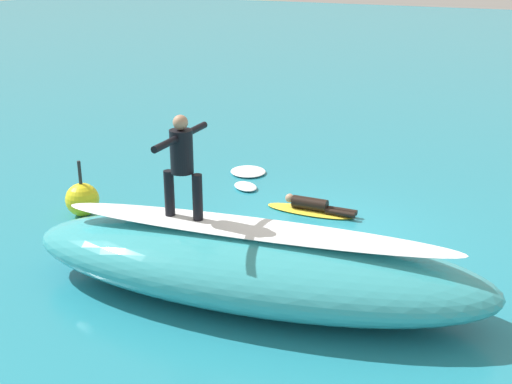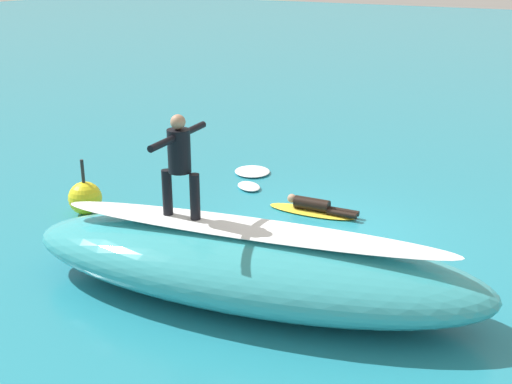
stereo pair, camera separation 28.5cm
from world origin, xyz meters
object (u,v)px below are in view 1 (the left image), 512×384
(surfboard_riding, at_px, (184,220))
(buoy_marker, at_px, (82,199))
(surfboard_paddling, at_px, (310,211))
(surfer_paddling, at_px, (315,205))
(surfer_riding, at_px, (182,159))

(surfboard_riding, distance_m, buoy_marker, 4.19)
(surfboard_paddling, height_order, buoy_marker, buoy_marker)
(surfboard_paddling, distance_m, surfer_paddling, 0.20)
(surfer_paddling, bearing_deg, surfer_riding, 78.36)
(buoy_marker, bearing_deg, surfer_paddling, -150.18)
(surfer_riding, distance_m, surfboard_paddling, 4.68)
(surfboard_riding, distance_m, surfboard_paddling, 4.29)
(surfboard_riding, height_order, surfboard_paddling, surfboard_riding)
(surfer_riding, xyz_separation_m, buoy_marker, (3.77, -1.62, -1.89))
(surfboard_paddling, bearing_deg, surfboard_riding, 80.01)
(surfer_riding, height_order, surfboard_paddling, surfer_riding)
(surfer_paddling, xyz_separation_m, buoy_marker, (4.33, 2.48, 0.18))
(surfboard_paddling, distance_m, buoy_marker, 4.89)
(surfboard_paddling, xyz_separation_m, surfer_paddling, (-0.12, -0.01, 0.16))
(surfboard_riding, bearing_deg, surfer_paddling, -103.42)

